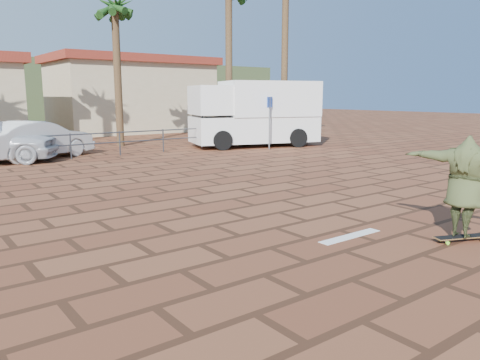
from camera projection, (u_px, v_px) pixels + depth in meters
name	position (u px, v px, depth m)	size (l,w,h in m)	color
ground	(275.00, 228.00, 8.75)	(120.00, 120.00, 0.00)	brown
paint_stripe	(350.00, 236.00, 8.22)	(1.40, 0.22, 0.01)	white
guardrail	(70.00, 142.00, 18.06)	(24.06, 0.06, 1.00)	#47494F
palm_center	(115.00, 11.00, 21.87)	(2.40, 2.40, 7.75)	brown
building_east	(132.00, 94.00, 31.89)	(10.60, 6.60, 5.00)	beige
longboard	(462.00, 237.00, 7.92)	(0.98, 0.59, 0.10)	olive
skateboarder	(466.00, 187.00, 7.76)	(2.10, 0.57, 1.71)	#414B28
campervan	(255.00, 112.00, 22.66)	(6.48, 4.17, 3.12)	white
car_white	(36.00, 140.00, 18.24)	(1.57, 4.50, 1.48)	silver
street_sign	(270.00, 113.00, 21.29)	(0.46, 0.24, 2.39)	gray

